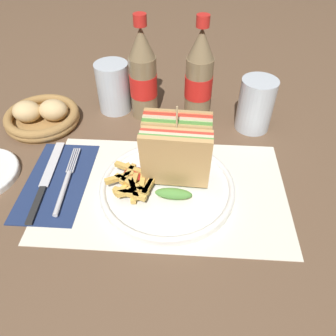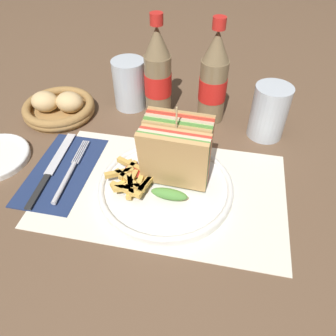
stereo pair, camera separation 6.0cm
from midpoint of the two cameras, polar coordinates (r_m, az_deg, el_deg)
The scene contains 14 objects.
ground_plane at distance 0.61m, azimuth 0.45°, elevation -4.60°, with size 4.00×4.00×0.00m, color brown.
placemat at distance 0.61m, azimuth 1.97°, elevation -3.75°, with size 0.45×0.28×0.00m.
plate_main at distance 0.60m, azimuth 2.45°, elevation -3.46°, with size 0.25×0.25×0.02m.
club_sandwich at distance 0.57m, azimuth 4.34°, elevation 2.10°, with size 0.12×0.11×0.16m.
fries_pile at distance 0.59m, azimuth -3.20°, elevation -2.06°, with size 0.10×0.10×0.02m.
ketchup_blob at distance 0.61m, azimuth -2.96°, elevation -0.70°, with size 0.04×0.04×0.02m.
napkin at distance 0.67m, azimuth -15.54°, elevation -0.47°, with size 0.12×0.22×0.00m.
fork at distance 0.65m, azimuth -14.52°, elevation -1.36°, with size 0.02×0.18×0.01m.
knife at distance 0.68m, azimuth -17.25°, elevation -0.15°, with size 0.03×0.22×0.00m.
coke_bottle_near at distance 0.76m, azimuth 0.54°, elevation 15.80°, with size 0.06×0.06×0.23m.
coke_bottle_far at distance 0.75m, azimuth 10.26°, elevation 14.76°, with size 0.06×0.06×0.23m.
glass_near at distance 0.75m, azimuth 19.29°, elevation 8.60°, with size 0.08×0.08×0.12m.
glass_far at distance 0.81m, azimuth -4.58°, elevation 14.29°, with size 0.08×0.08×0.12m.
bread_basket at distance 0.83m, azimuth -16.52°, elevation 9.99°, with size 0.17×0.17×0.06m.
Camera 2 is at (0.11, -0.40, 0.45)m, focal length 35.00 mm.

